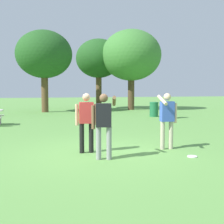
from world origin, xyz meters
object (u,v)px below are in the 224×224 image
at_px(trash_can_further_along, 172,110).
at_px(tree_broad_center, 44,55).
at_px(tree_slender_mid, 131,56).
at_px(person_bystander, 104,121).
at_px(frisbee, 192,156).
at_px(tree_far_right, 99,59).
at_px(person_catcher, 167,117).
at_px(person_thrower, 86,119).
at_px(trash_can_beside_table, 154,109).

bearing_deg(trash_can_further_along, tree_broad_center, 134.11).
bearing_deg(trash_can_further_along, tree_slender_mid, 87.47).
height_order(person_bystander, trash_can_further_along, person_bystander).
xyz_separation_m(frisbee, tree_slender_mid, (4.93, 16.96, 4.75)).
height_order(tree_broad_center, tree_far_right, tree_far_right).
height_order(person_catcher, tree_slender_mid, tree_slender_mid).
height_order(person_thrower, tree_far_right, tree_far_right).
bearing_deg(person_catcher, trash_can_beside_table, 66.13).
relative_size(person_thrower, frisbee, 6.45).
bearing_deg(trash_can_beside_table, person_catcher, -113.87).
distance_m(person_bystander, trash_can_further_along, 11.06).
relative_size(person_catcher, tree_broad_center, 0.26).
bearing_deg(trash_can_further_along, tree_far_right, 101.92).
bearing_deg(trash_can_beside_table, person_bystander, -122.02).
relative_size(trash_can_beside_table, tree_far_right, 0.15).
distance_m(person_thrower, tree_far_right, 18.74).
height_order(trash_can_beside_table, tree_far_right, tree_far_right).
relative_size(person_catcher, frisbee, 6.45).
xyz_separation_m(person_catcher, tree_broad_center, (-2.40, 15.44, 3.53)).
xyz_separation_m(person_bystander, tree_far_right, (4.75, 18.54, 3.64)).
height_order(frisbee, trash_can_further_along, trash_can_further_along).
relative_size(person_thrower, tree_far_right, 0.26).
bearing_deg(trash_can_beside_table, trash_can_further_along, -64.13).
xyz_separation_m(trash_can_further_along, tree_slender_mid, (0.35, 7.83, 4.28)).
bearing_deg(person_catcher, person_bystander, -163.75).
bearing_deg(frisbee, person_catcher, 98.91).
height_order(person_catcher, tree_broad_center, tree_broad_center).
distance_m(person_thrower, person_bystander, 0.90).
distance_m(person_thrower, frisbee, 2.98).
height_order(person_thrower, trash_can_further_along, person_thrower).
height_order(trash_can_further_along, tree_broad_center, tree_broad_center).
xyz_separation_m(person_bystander, trash_can_further_along, (6.83, 8.68, -0.48)).
relative_size(frisbee, trash_can_further_along, 0.27).
distance_m(person_bystander, tree_broad_center, 16.44).
bearing_deg(tree_broad_center, tree_far_right, 26.21).
relative_size(person_catcher, tree_far_right, 0.26).
bearing_deg(tree_slender_mid, trash_can_further_along, -92.53).
bearing_deg(tree_slender_mid, person_thrower, -115.40).
xyz_separation_m(person_thrower, tree_far_right, (5.00, 17.68, 3.66)).
height_order(person_thrower, person_catcher, same).
relative_size(tree_broad_center, tree_far_right, 0.99).
distance_m(person_catcher, tree_broad_center, 16.02).
height_order(person_catcher, tree_far_right, tree_far_right).
bearing_deg(tree_far_right, frisbee, -97.50).
bearing_deg(trash_can_beside_table, tree_broad_center, 136.93).
height_order(trash_can_beside_table, tree_broad_center, tree_broad_center).
distance_m(frisbee, tree_far_right, 19.70).
distance_m(person_bystander, tree_slender_mid, 18.40).
bearing_deg(frisbee, trash_can_beside_table, 69.11).
xyz_separation_m(trash_can_further_along, tree_broad_center, (-7.14, 7.37, 4.01)).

